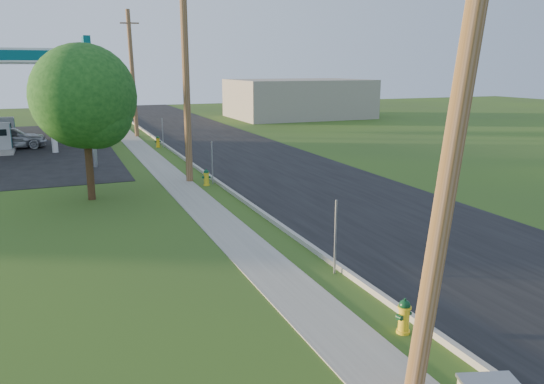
% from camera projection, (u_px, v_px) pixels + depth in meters
% --- Properties ---
extents(ground_plane, '(140.00, 140.00, 0.00)m').
position_uv_depth(ground_plane, '(428.00, 352.00, 10.13)').
color(ground_plane, '#30471D').
rests_on(ground_plane, ground).
extents(road, '(8.00, 120.00, 0.02)m').
position_uv_depth(road, '(359.00, 206.00, 20.79)').
color(road, black).
rests_on(road, ground).
extents(curb, '(0.15, 120.00, 0.15)m').
position_uv_depth(curb, '(264.00, 214.00, 19.32)').
color(curb, '#9B988E').
rests_on(curb, ground).
extents(sidewalk, '(1.50, 120.00, 0.03)m').
position_uv_depth(sidewalk, '(218.00, 221.00, 18.70)').
color(sidewalk, gray).
rests_on(sidewalk, ground).
extents(utility_pole_near, '(1.40, 0.32, 9.48)m').
position_uv_depth(utility_pole_near, '(460.00, 103.00, 7.90)').
color(utility_pole_near, brown).
rests_on(utility_pole_near, ground).
extents(utility_pole_mid, '(1.40, 0.32, 9.80)m').
position_uv_depth(utility_pole_mid, '(186.00, 75.00, 24.11)').
color(utility_pole_mid, brown).
rests_on(utility_pole_mid, ground).
extents(utility_pole_far, '(1.40, 0.32, 9.50)m').
position_uv_depth(utility_pole_far, '(132.00, 74.00, 40.39)').
color(utility_pole_far, brown).
rests_on(utility_pole_far, ground).
extents(sign_post_near, '(0.05, 0.04, 2.00)m').
position_uv_depth(sign_post_near, '(335.00, 237.00, 13.78)').
color(sign_post_near, gray).
rests_on(sign_post_near, ground).
extents(sign_post_mid, '(0.05, 0.04, 2.00)m').
position_uv_depth(sign_post_mid, '(212.00, 163.00, 24.43)').
color(sign_post_mid, gray).
rests_on(sign_post_mid, ground).
extents(sign_post_far, '(0.05, 0.04, 2.00)m').
position_uv_depth(sign_post_far, '(163.00, 133.00, 35.44)').
color(sign_post_far, gray).
rests_on(sign_post_far, ground).
extents(fuel_pump_ne, '(1.20, 3.20, 1.90)m').
position_uv_depth(fuel_pump_ne, '(4.00, 141.00, 33.58)').
color(fuel_pump_ne, '#9B988E').
rests_on(fuel_pump_ne, ground).
extents(fuel_pump_se, '(1.20, 3.20, 1.90)m').
position_uv_depth(fuel_pump_se, '(8.00, 134.00, 37.19)').
color(fuel_pump_se, '#9B988E').
rests_on(fuel_pump_se, ground).
extents(price_pylon, '(0.34, 2.04, 6.85)m').
position_uv_depth(price_pylon, '(88.00, 65.00, 27.54)').
color(price_pylon, gray).
rests_on(price_pylon, ground).
extents(distant_building, '(14.00, 10.00, 4.00)m').
position_uv_depth(distant_building, '(299.00, 99.00, 56.83)').
color(distant_building, gray).
rests_on(distant_building, ground).
extents(tree_verge, '(4.12, 4.12, 6.25)m').
position_uv_depth(tree_verge, '(87.00, 101.00, 20.86)').
color(tree_verge, '#331F13').
rests_on(tree_verge, ground).
extents(tree_lot, '(4.50, 4.50, 6.83)m').
position_uv_depth(tree_lot, '(69.00, 78.00, 45.09)').
color(tree_lot, '#331F13').
rests_on(tree_lot, ground).
extents(hydrant_near, '(0.40, 0.35, 0.76)m').
position_uv_depth(hydrant_near, '(404.00, 316.00, 10.79)').
color(hydrant_near, yellow).
rests_on(hydrant_near, ground).
extents(hydrant_mid, '(0.40, 0.36, 0.77)m').
position_uv_depth(hydrant_mid, '(206.00, 177.00, 24.29)').
color(hydrant_mid, gold).
rests_on(hydrant_mid, ground).
extents(hydrant_far, '(0.41, 0.36, 0.79)m').
position_uv_depth(hydrant_far, '(158.00, 142.00, 35.83)').
color(hydrant_far, yellow).
rests_on(hydrant_far, ground).
extents(car_silver, '(4.64, 1.95, 1.57)m').
position_uv_depth(car_silver, '(9.00, 137.00, 34.96)').
color(car_silver, '#A5A7AC').
rests_on(car_silver, ground).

